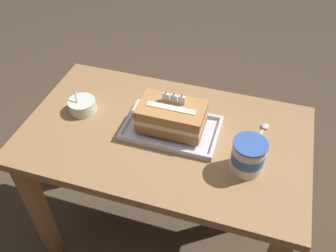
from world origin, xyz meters
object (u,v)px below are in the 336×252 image
foil_tray (172,129)px  serving_spoon_near_tray (264,128)px  ice_cream_tub (248,156)px  birthday_cake (172,116)px  bowl_stack (82,106)px

foil_tray → serving_spoon_near_tray: size_ratio=2.46×
ice_cream_tub → serving_spoon_near_tray: ice_cream_tub is taller
foil_tray → birthday_cake: (-0.00, 0.00, 0.07)m
foil_tray → bowl_stack: bearing=179.2°
birthday_cake → bowl_stack: (-0.38, 0.01, -0.05)m
birthday_cake → bowl_stack: 0.38m
serving_spoon_near_tray → birthday_cake: bearing=-162.0°
birthday_cake → serving_spoon_near_tray: size_ratio=1.67×
foil_tray → serving_spoon_near_tray: bearing=18.1°
birthday_cake → bowl_stack: bearing=179.2°
birthday_cake → ice_cream_tub: bearing=-19.2°
birthday_cake → ice_cream_tub: 0.32m
foil_tray → birthday_cake: bearing=90.0°
bowl_stack → serving_spoon_near_tray: 0.73m
serving_spoon_near_tray → bowl_stack: bearing=-171.7°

